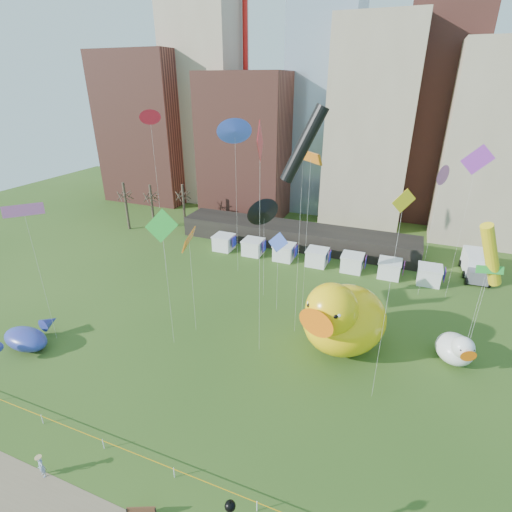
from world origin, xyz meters
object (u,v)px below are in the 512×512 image
at_px(woman, 41,467).
at_px(small_duck, 456,349).
at_px(big_duck, 342,317).
at_px(seahorse_green, 347,311).
at_px(whale_inflatable, 27,337).
at_px(box_truck, 475,265).
at_px(seahorse_purple, 320,316).

bearing_deg(woman, small_duck, 60.13).
bearing_deg(big_duck, seahorse_green, 59.35).
relative_size(small_duck, whale_inflatable, 0.73).
height_order(small_duck, woman, small_duck).
bearing_deg(small_duck, whale_inflatable, 178.48).
height_order(small_duck, whale_inflatable, small_duck).
bearing_deg(seahorse_green, small_duck, 8.36).
bearing_deg(small_duck, big_duck, 170.87).
bearing_deg(whale_inflatable, seahorse_green, 25.65).
distance_m(seahorse_green, whale_inflatable, 31.83).
relative_size(small_duck, woman, 2.93).
height_order(big_duck, whale_inflatable, big_duck).
bearing_deg(whale_inflatable, box_truck, 42.65).
distance_m(seahorse_purple, woman, 24.88).
xyz_separation_m(seahorse_green, seahorse_purple, (-2.43, -1.03, -0.53)).
bearing_deg(seahorse_purple, big_duck, 19.29).
relative_size(box_truck, woman, 4.26).
relative_size(seahorse_green, woman, 3.47).
xyz_separation_m(small_duck, box_truck, (3.63, 21.03, -0.05)).
height_order(small_duck, seahorse_green, seahorse_green).
bearing_deg(woman, whale_inflatable, 162.11).
distance_m(box_truck, woman, 53.41).
xyz_separation_m(whale_inflatable, woman, (13.08, -9.83, -0.20)).
height_order(big_duck, woman, big_duck).
distance_m(seahorse_purple, box_truck, 28.78).
relative_size(big_duck, woman, 6.85).
bearing_deg(seahorse_green, big_duck, -140.43).
xyz_separation_m(big_duck, seahorse_purple, (-2.02, -0.68, 0.03)).
bearing_deg(big_duck, box_truck, 77.23).
relative_size(seahorse_purple, woman, 3.21).
distance_m(small_duck, whale_inflatable, 41.71).
bearing_deg(seahorse_green, box_truck, 57.81).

